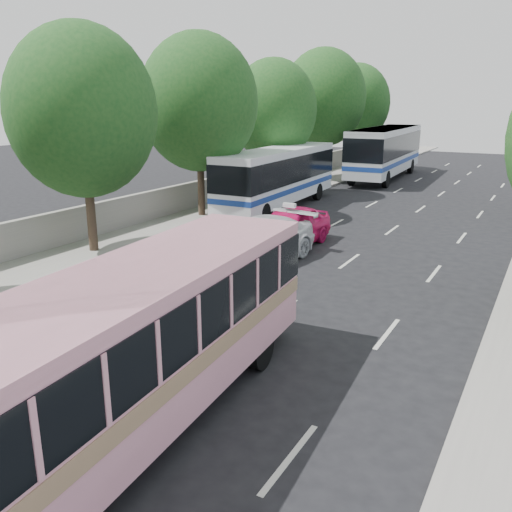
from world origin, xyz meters
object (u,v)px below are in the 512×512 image
Objects in this scene: tour_coach_rear at (386,148)px; white_pickup at (257,242)px; pink_bus at (143,330)px; tour_coach_front at (278,173)px; pink_taxi at (289,227)px.

white_pickup is at bearing -86.97° from tour_coach_rear.
tour_coach_front is at bearing 105.91° from pink_bus.
pink_taxi is 0.38× the size of tour_coach_rear.
pink_bus is 0.74× the size of tour_coach_rear.
pink_bus is 0.87× the size of tour_coach_front.
tour_coach_front reaches higher than pink_bus.
tour_coach_front is 15.24m from tour_coach_rear.
white_pickup is 25.53m from tour_coach_rear.
pink_bus is 13.56m from pink_taxi.
pink_bus is at bearing -73.44° from pink_taxi.
pink_bus is 36.16m from tour_coach_rear.
tour_coach_rear reaches higher than pink_taxi.
pink_taxi is (-3.30, 13.11, -1.09)m from pink_bus.
tour_coach_front is at bearing 119.62° from white_pickup.
tour_coach_rear is at bearing 81.27° from tour_coach_front.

